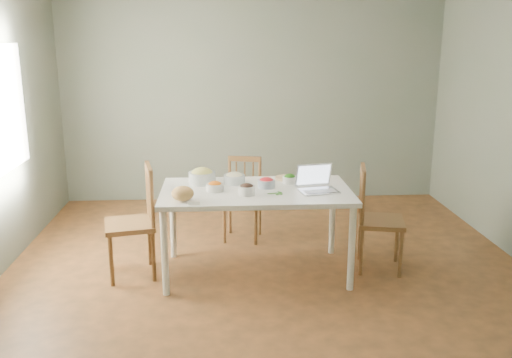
{
  "coord_description": "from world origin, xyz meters",
  "views": [
    {
      "loc": [
        -0.42,
        -4.84,
        2.17
      ],
      "look_at": [
        -0.11,
        0.02,
        0.91
      ],
      "focal_mm": 38.88,
      "sensor_mm": 36.0,
      "label": 1
    }
  ],
  "objects": [
    {
      "name": "bowl_carrot",
      "position": [
        -0.49,
        -0.0,
        0.85
      ],
      "size": [
        0.19,
        0.19,
        0.09
      ],
      "primitive_type": null,
      "rotation": [
        0.0,
        0.0,
        0.23
      ],
      "color": "#CC4D00",
      "rests_on": "dining_table"
    },
    {
      "name": "bowl_broccoli",
      "position": [
        0.22,
        0.23,
        0.85
      ],
      "size": [
        0.17,
        0.17,
        0.09
      ],
      "primitive_type": null,
      "rotation": [
        0.0,
        0.0,
        -0.27
      ],
      "color": "#0A4B09",
      "rests_on": "dining_table"
    },
    {
      "name": "butter_stick",
      "position": [
        -0.66,
        -0.41,
        0.82
      ],
      "size": [
        0.1,
        0.03,
        0.03
      ],
      "primitive_type": "cube",
      "rotation": [
        0.0,
        0.0,
        0.05
      ],
      "color": "white",
      "rests_on": "dining_table"
    },
    {
      "name": "bowl_onion",
      "position": [
        -0.31,
        0.24,
        0.87
      ],
      "size": [
        0.21,
        0.21,
        0.11
      ],
      "primitive_type": null,
      "rotation": [
        0.0,
        0.0,
        0.06
      ],
      "color": "#F5EEC0",
      "rests_on": "dining_table"
    },
    {
      "name": "wall_back",
      "position": [
        0.0,
        2.5,
        1.35
      ],
      "size": [
        5.0,
        0.0,
        2.7
      ],
      "primitive_type": "cube",
      "color": "slate",
      "rests_on": "ground"
    },
    {
      "name": "laptop",
      "position": [
        0.45,
        -0.09,
        0.93
      ],
      "size": [
        0.38,
        0.35,
        0.23
      ],
      "primitive_type": null,
      "rotation": [
        0.0,
        0.0,
        0.18
      ],
      "color": "silver",
      "rests_on": "dining_table"
    },
    {
      "name": "basil_bunch",
      "position": [
        0.05,
        -0.13,
        0.82
      ],
      "size": [
        0.17,
        0.17,
        0.02
      ],
      "primitive_type": null,
      "color": "#2A561E",
      "rests_on": "dining_table"
    },
    {
      "name": "floor",
      "position": [
        0.0,
        0.0,
        0.0
      ],
      "size": [
        5.0,
        5.0,
        0.0
      ],
      "primitive_type": "cube",
      "color": "#442E1A",
      "rests_on": "ground"
    },
    {
      "name": "wall_front",
      "position": [
        0.0,
        -2.5,
        1.35
      ],
      "size": [
        5.0,
        0.0,
        2.7
      ],
      "primitive_type": "cube",
      "color": "slate",
      "rests_on": "ground"
    },
    {
      "name": "bread_boule",
      "position": [
        -0.76,
        -0.29,
        0.87
      ],
      "size": [
        0.19,
        0.19,
        0.12
      ],
      "primitive_type": "ellipsoid",
      "rotation": [
        0.0,
        0.0,
        0.0
      ],
      "color": "tan",
      "rests_on": "dining_table"
    },
    {
      "name": "bowl_squash",
      "position": [
        -0.61,
        0.27,
        0.88
      ],
      "size": [
        0.3,
        0.3,
        0.15
      ],
      "primitive_type": null,
      "rotation": [
        0.0,
        0.0,
        0.19
      ],
      "color": "#C9BA59",
      "rests_on": "dining_table"
    },
    {
      "name": "bowl_redpep",
      "position": [
        -0.01,
        0.08,
        0.86
      ],
      "size": [
        0.18,
        0.18,
        0.09
      ],
      "primitive_type": null,
      "rotation": [
        0.0,
        0.0,
        -0.11
      ],
      "color": "red",
      "rests_on": "dining_table"
    },
    {
      "name": "chair_far",
      "position": [
        -0.21,
        0.91,
        0.45
      ],
      "size": [
        0.46,
        0.45,
        0.89
      ],
      "primitive_type": null,
      "rotation": [
        0.0,
        0.0,
        -0.21
      ],
      "color": "brown",
      "rests_on": "floor"
    },
    {
      "name": "dining_table",
      "position": [
        -0.11,
        0.02,
        0.41
      ],
      "size": [
        1.73,
        0.97,
        0.81
      ],
      "primitive_type": null,
      "color": "white",
      "rests_on": "floor"
    },
    {
      "name": "flatbread",
      "position": [
        0.21,
        0.38,
        0.82
      ],
      "size": [
        0.26,
        0.26,
        0.02
      ],
      "primitive_type": "cylinder",
      "rotation": [
        0.0,
        0.0,
        -0.16
      ],
      "color": "tan",
      "rests_on": "dining_table"
    },
    {
      "name": "chair_left",
      "position": [
        -1.28,
        0.03,
        0.52
      ],
      "size": [
        0.52,
        0.54,
        1.04
      ],
      "primitive_type": null,
      "rotation": [
        0.0,
        0.0,
        -1.36
      ],
      "color": "brown",
      "rests_on": "floor"
    },
    {
      "name": "bowl_mushroom",
      "position": [
        -0.21,
        -0.14,
        0.86
      ],
      "size": [
        0.16,
        0.16,
        0.1
      ],
      "primitive_type": null,
      "rotation": [
        0.0,
        0.0,
        -0.04
      ],
      "color": "black",
      "rests_on": "dining_table"
    },
    {
      "name": "chair_right",
      "position": [
        1.07,
        0.03,
        0.5
      ],
      "size": [
        0.5,
        0.52,
        0.99
      ],
      "primitive_type": null,
      "rotation": [
        0.0,
        0.0,
        1.36
      ],
      "color": "brown",
      "rests_on": "floor"
    }
  ]
}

